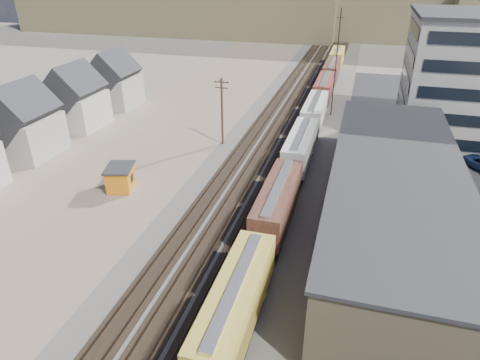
# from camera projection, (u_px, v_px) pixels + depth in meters

# --- Properties ---
(ballast_bed) EXTENTS (18.00, 200.00, 0.06)m
(ballast_bed) POSITION_uv_depth(u_px,v_px,m) (288.00, 131.00, 69.41)
(ballast_bed) COLOR #4C4742
(ballast_bed) RESTS_ON ground
(dirt_yard) EXTENTS (24.00, 180.00, 0.03)m
(dirt_yard) POSITION_uv_depth(u_px,v_px,m) (148.00, 141.00, 65.73)
(dirt_yard) COLOR #806A58
(dirt_yard) RESTS_ON ground
(asphalt_lot) EXTENTS (26.00, 120.00, 0.04)m
(asphalt_lot) POSITION_uv_depth(u_px,v_px,m) (447.00, 192.00, 51.23)
(asphalt_lot) COLOR #232326
(asphalt_lot) RESTS_ON ground
(rail_tracks) EXTENTS (11.40, 200.00, 0.24)m
(rail_tracks) POSITION_uv_depth(u_px,v_px,m) (284.00, 130.00, 69.50)
(rail_tracks) COLOR black
(rail_tracks) RESTS_ON ground
(freight_train) EXTENTS (3.00, 119.74, 4.46)m
(freight_train) POSITION_uv_depth(u_px,v_px,m) (308.00, 127.00, 63.11)
(freight_train) COLOR black
(freight_train) RESTS_ON ground
(warehouse) EXTENTS (12.40, 40.40, 7.25)m
(warehouse) POSITION_uv_depth(u_px,v_px,m) (393.00, 197.00, 42.72)
(warehouse) COLOR tan
(warehouse) RESTS_ON ground
(utility_pole_north) EXTENTS (2.20, 0.32, 10.00)m
(utility_pole_north) POSITION_uv_depth(u_px,v_px,m) (222.00, 110.00, 62.22)
(utility_pole_north) COLOR #382619
(utility_pole_north) RESTS_ON ground
(radio_mast) EXTENTS (1.20, 0.16, 18.00)m
(radio_mast) POSITION_uv_depth(u_px,v_px,m) (336.00, 64.00, 72.33)
(radio_mast) COLOR black
(radio_mast) RESTS_ON ground
(maintenance_shed) EXTENTS (4.04, 4.67, 2.92)m
(maintenance_shed) POSITION_uv_depth(u_px,v_px,m) (120.00, 177.00, 51.35)
(maintenance_shed) COLOR orange
(maintenance_shed) RESTS_ON ground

